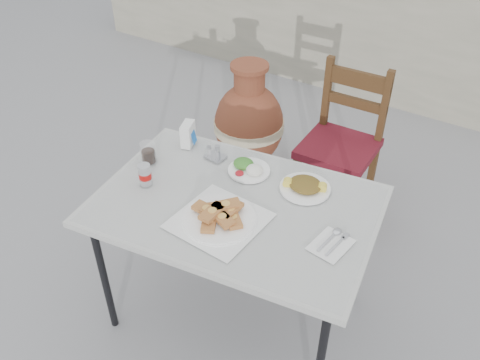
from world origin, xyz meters
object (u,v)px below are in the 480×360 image
Objects in this scene: soda_can at (145,175)px; condiment_caddy at (215,154)px; chair at (341,143)px; terracotta_urn at (249,126)px; salad_chopped_plate at (305,186)px; pide_plate at (219,215)px; cola_glass at (148,154)px; cafe_table at (236,212)px; napkin_holder at (188,134)px; salad_rice_plate at (249,168)px.

soda_can is 0.36m from condiment_caddy.
terracotta_urn is (-0.63, 0.01, -0.10)m from chair.
soda_can reaches higher than salad_chopped_plate.
pide_plate is 0.41m from soda_can.
condiment_caddy is (-0.27, 0.35, -0.01)m from pide_plate.
cola_glass is at bearing -141.74° from condiment_caddy.
napkin_holder is at bearing 150.50° from cafe_table.
chair is (0.56, 0.98, -0.28)m from cola_glass.
salad_chopped_plate is 0.83m from chair.
salad_rice_plate is at bearing -175.86° from salad_chopped_plate.
napkin_holder reaches higher than salad_chopped_plate.
cola_glass is (-0.43, -0.19, 0.03)m from salad_rice_plate.
condiment_caddy is at bearing -68.62° from terracotta_urn.
napkin_holder is at bearing -124.32° from chair.
chair reaches higher than cafe_table.
soda_can is 0.35m from napkin_holder.
salad_chopped_plate is 0.69m from soda_can.
cafe_table is 1.40× the size of chair.
salad_chopped_plate is 1.16m from terracotta_urn.
salad_rice_plate is 0.19m from condiment_caddy.
chair is (0.06, 1.01, -0.19)m from cafe_table.
condiment_caddy is (0.17, -0.02, -0.04)m from napkin_holder.
salad_rice_plate is 1.02m from terracotta_urn.
napkin_holder reaches higher than soda_can.
soda_can and cola_glass have the same top height.
condiment_caddy is (-0.46, -0.02, 0.00)m from salad_chopped_plate.
chair reaches higher than salad_chopped_plate.
salad_chopped_plate is (0.20, 0.37, -0.01)m from pide_plate.
terracotta_urn is at bearing 94.30° from cola_glass.
terracotta_urn reaches higher than condiment_caddy.
chair reaches higher than soda_can.
napkin_holder is (-0.36, 0.03, 0.04)m from salad_rice_plate.
soda_can reaches higher than pide_plate.
condiment_caddy is 0.12× the size of terracotta_urn.
napkin_holder is 0.15× the size of terracotta_urn.
soda_can is at bearing -135.39° from salad_rice_plate.
condiment_caddy is at bearing 66.76° from soda_can.
pide_plate is at bearing -77.22° from salad_rice_plate.
condiment_caddy is (-0.19, 0.00, 0.00)m from salad_rice_plate.
napkin_holder is 1.20× the size of condiment_caddy.
cafe_table is at bearing -3.56° from cola_glass.
salad_rice_plate is at bearing -101.03° from chair.
cafe_table is 6.60× the size of salad_rice_plate.
napkin_holder is 0.13× the size of chair.
cola_glass is (-0.50, 0.03, 0.09)m from cafe_table.
cafe_table is 0.32m from salad_chopped_plate.
chair reaches higher than condiment_caddy.
cola_glass is 0.22m from napkin_holder.
cola_glass is 1.07m from terracotta_urn.
terracotta_urn reaches higher than salad_rice_plate.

